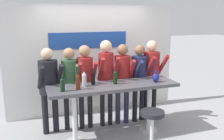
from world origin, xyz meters
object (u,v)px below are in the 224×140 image
wine_bottle_2 (115,77)px  person_left (70,79)px  wine_bottle_0 (93,77)px  decorative_vase (156,77)px  person_right (139,75)px  wine_bottle_3 (84,79)px  person_center_left (85,77)px  bar_stool (152,125)px  person_far_left (49,82)px  wine_bottle_1 (78,81)px  tasting_table (114,92)px  wine_bottle_4 (62,84)px  person_center (106,73)px  person_far_right (151,71)px  person_center_right (122,75)px

wine_bottle_2 → person_left: bearing=144.7°
wine_bottle_0 → decorative_vase: (1.16, -0.22, -0.05)m
person_right → wine_bottle_3: 1.36m
person_center_left → person_right: bearing=0.7°
bar_stool → person_far_left: (-1.52, 1.26, 0.55)m
wine_bottle_0 → wine_bottle_1: bearing=-145.4°
tasting_table → person_right: person_right is taller
wine_bottle_4 → person_right: bearing=20.2°
person_center → decorative_vase: person_center is taller
person_far_left → wine_bottle_2: 1.26m
person_center_left → wine_bottle_2: size_ratio=5.81×
person_center_left → person_right: 1.16m
wine_bottle_2 → person_right: bearing=33.8°
tasting_table → person_far_right: 1.19m
person_center_left → wine_bottle_4: bearing=-129.1°
person_left → person_center: 0.73m
person_far_left → person_center: bearing=-10.7°
person_far_right → person_left: bearing=170.4°
person_far_left → person_center_left: person_center_left is taller
wine_bottle_0 → wine_bottle_3: size_ratio=1.07×
person_right → wine_bottle_4: bearing=-170.3°
person_right → wine_bottle_3: size_ratio=5.81×
person_right → person_far_right: bearing=-6.6°
wine_bottle_2 → wine_bottle_4: size_ratio=1.11×
person_center → person_center_left: bearing=-179.8°
person_far_right → wine_bottle_3: bearing=-172.0°
person_far_right → wine_bottle_4: bearing=-170.6°
wine_bottle_3 → decorative_vase: 1.35m
wine_bottle_4 → decorative_vase: (1.74, 0.02, -0.04)m
wine_bottle_0 → wine_bottle_2: size_ratio=1.05×
person_far_left → person_left: (0.40, 0.02, 0.00)m
wine_bottle_1 → decorative_vase: bearing=0.1°
person_far_left → person_center_left: (0.69, -0.02, 0.03)m
person_far_right → wine_bottle_2: (-1.01, -0.50, 0.07)m
wine_bottle_3 → wine_bottle_4: wine_bottle_3 is taller
wine_bottle_0 → wine_bottle_2: (0.39, -0.10, -0.00)m
wine_bottle_3 → person_left: bearing=109.1°
wine_bottle_1 → person_right: bearing=22.8°
bar_stool → person_right: person_right is taller
person_center → wine_bottle_0: person_center is taller
person_center_right → wine_bottle_0: (-0.72, -0.36, 0.10)m
person_far_left → wine_bottle_2: size_ratio=5.72×
person_right → decorative_vase: size_ratio=7.52×
person_left → decorative_vase: (1.51, -0.65, 0.07)m
person_left → person_right: 1.46m
tasting_table → wine_bottle_3: bearing=174.2°
person_left → person_right: person_right is taller
wine_bottle_0 → wine_bottle_2: 0.40m
person_far_right → wine_bottle_1: size_ratio=5.65×
bar_stool → person_center_left: size_ratio=0.43×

